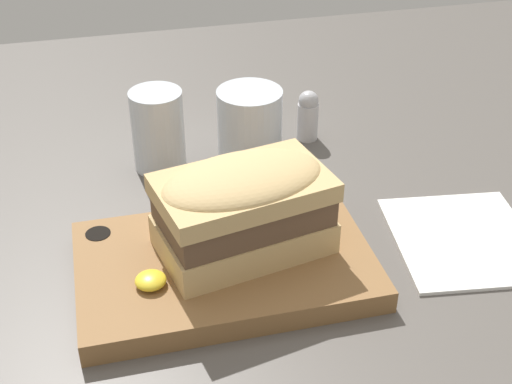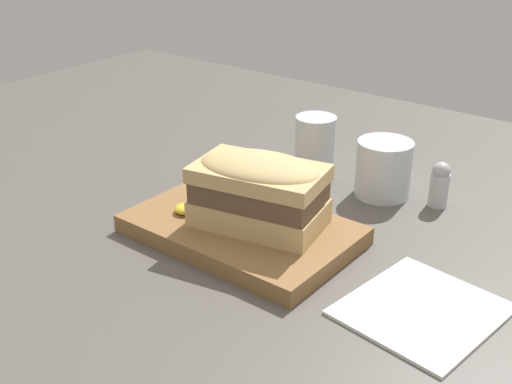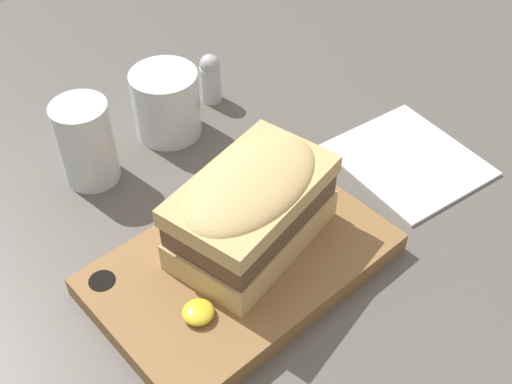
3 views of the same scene
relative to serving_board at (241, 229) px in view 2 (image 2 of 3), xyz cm
name	(u,v)px [view 2 (image 2 of 3)]	position (x,y,z in cm)	size (l,w,h in cm)	color
dining_table	(307,246)	(6.95, 4.96, -2.18)	(193.83, 124.86, 2.00)	#56514C
serving_board	(241,229)	(0.00, 0.00, 0.00)	(28.28, 18.04, 2.40)	olive
sandwich	(259,189)	(2.19, 0.88, 6.08)	(17.55, 12.59, 9.14)	tan
mustard_dollop	(185,209)	(-7.28, -2.64, 1.74)	(2.89, 2.89, 1.15)	yellow
water_glass	(315,152)	(-3.35, 21.90, 3.10)	(6.23, 6.23, 9.86)	silver
wine_glass	(383,170)	(7.98, 22.74, 2.78)	(8.06, 8.06, 8.30)	silver
napkin	(422,310)	(25.33, -0.61, -0.98)	(16.21, 17.53, 0.40)	white
salt_shaker	(440,184)	(15.97, 24.28, 2.21)	(2.69, 2.69, 6.66)	silver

